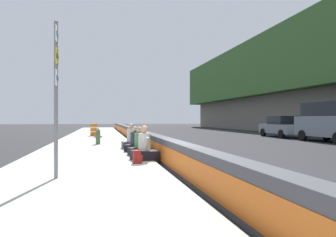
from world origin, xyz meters
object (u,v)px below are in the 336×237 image
(backpack, at_px, (137,157))
(construction_barrel, at_px, (94,130))
(route_sign_post, at_px, (56,87))
(parked_car_fourth, at_px, (282,127))
(seated_person_foreground, at_px, (144,149))
(seated_person_rear, at_px, (135,144))
(parked_car_third, at_px, (332,121))
(seated_person_middle, at_px, (139,146))
(seated_person_far, at_px, (131,141))
(fire_hydrant, at_px, (98,136))

(backpack, relative_size, construction_barrel, 0.42)
(route_sign_post, bearing_deg, parked_car_fourth, -45.27)
(seated_person_foreground, relative_size, seated_person_rear, 1.09)
(backpack, distance_m, parked_car_third, 15.25)
(backpack, bearing_deg, seated_person_rear, -4.72)
(seated_person_rear, distance_m, construction_barrel, 12.73)
(route_sign_post, height_order, seated_person_middle, route_sign_post)
(seated_person_far, xyz_separation_m, parked_car_fourth, (8.25, -12.87, 0.37))
(backpack, distance_m, construction_barrel, 16.14)
(seated_person_middle, bearing_deg, fire_hydrant, 15.89)
(fire_hydrant, xyz_separation_m, parked_car_fourth, (5.54, -14.39, 0.27))
(seated_person_rear, xyz_separation_m, parked_car_third, (4.10, -12.91, 0.89))
(fire_hydrant, height_order, seated_person_foreground, seated_person_foreground)
(seated_person_foreground, distance_m, seated_person_far, 4.10)
(seated_person_foreground, height_order, parked_car_fourth, parked_car_fourth)
(seated_person_rear, relative_size, backpack, 2.60)
(route_sign_post, distance_m, seated_person_far, 7.42)
(seated_person_middle, xyz_separation_m, seated_person_rear, (1.41, 0.03, -0.01))
(seated_person_foreground, distance_m, parked_car_fourth, 17.80)
(fire_hydrant, xyz_separation_m, backpack, (-7.56, -1.25, -0.25))
(fire_hydrant, relative_size, seated_person_rear, 0.85)
(fire_hydrant, bearing_deg, route_sign_post, 175.02)
(seated_person_far, xyz_separation_m, backpack, (-4.84, 0.27, -0.16))
(fire_hydrant, height_order, parked_car_fourth, parked_car_fourth)
(route_sign_post, distance_m, construction_barrel, 18.11)
(route_sign_post, bearing_deg, construction_barrel, -1.27)
(route_sign_post, distance_m, backpack, 3.44)
(construction_barrel, xyz_separation_m, parked_car_third, (-8.48, -14.88, 0.73))
(seated_person_rear, relative_size, construction_barrel, 1.10)
(fire_hydrant, distance_m, seated_person_middle, 5.71)
(parked_car_fourth, bearing_deg, construction_barrel, 78.73)
(backpack, xyz_separation_m, parked_car_third, (7.57, -13.20, 1.02))
(seated_person_middle, bearing_deg, parked_car_third, -66.86)
(backpack, bearing_deg, construction_barrel, 5.99)
(backpack, bearing_deg, fire_hydrant, 9.39)
(route_sign_post, xyz_separation_m, seated_person_far, (6.82, -2.35, -1.74))
(fire_hydrant, height_order, seated_person_far, seated_person_far)
(seated_person_far, bearing_deg, seated_person_foreground, -179.27)
(seated_person_far, height_order, parked_car_third, parked_car_third)
(route_sign_post, distance_m, fire_hydrant, 9.72)
(seated_person_far, bearing_deg, construction_barrel, 9.88)
(route_sign_post, xyz_separation_m, parked_car_fourth, (15.08, -15.22, -1.37))
(backpack, height_order, parked_car_fourth, parked_car_fourth)
(seated_person_middle, relative_size, parked_car_third, 0.21)
(seated_person_far, bearing_deg, parked_car_third, -78.08)
(route_sign_post, height_order, seated_person_foreground, route_sign_post)
(backpack, distance_m, parked_car_fourth, 18.56)
(fire_hydrant, distance_m, parked_car_fourth, 15.42)
(route_sign_post, relative_size, fire_hydrant, 4.09)
(route_sign_post, bearing_deg, seated_person_far, -19.00)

